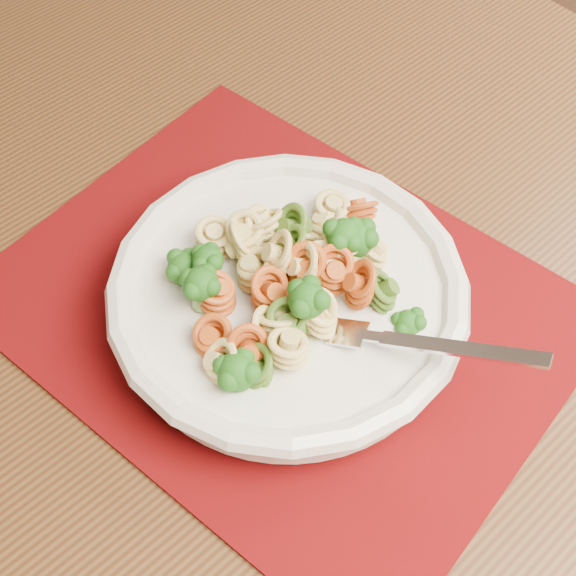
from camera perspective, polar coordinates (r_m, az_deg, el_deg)
The scene contains 5 objects.
dining_table at distance 0.74m, azimuth 4.13°, elevation -3.41°, with size 1.39×1.05×0.74m.
placemat at distance 0.61m, azimuth -0.50°, elevation -1.42°, with size 0.41×0.32×0.00m, color #560309.
pasta_bowl at distance 0.58m, azimuth -0.00°, elevation -0.58°, with size 0.26×0.26×0.05m.
pasta_broccoli_heap at distance 0.57m, azimuth -0.00°, elevation 0.35°, with size 0.22×0.22×0.06m, color #F2D377, non-canonical shape.
fork at distance 0.55m, azimuth 4.29°, elevation -3.22°, with size 0.19×0.02×0.01m, color silver, non-canonical shape.
Camera 1 is at (-0.40, -0.61, 1.25)m, focal length 50.00 mm.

